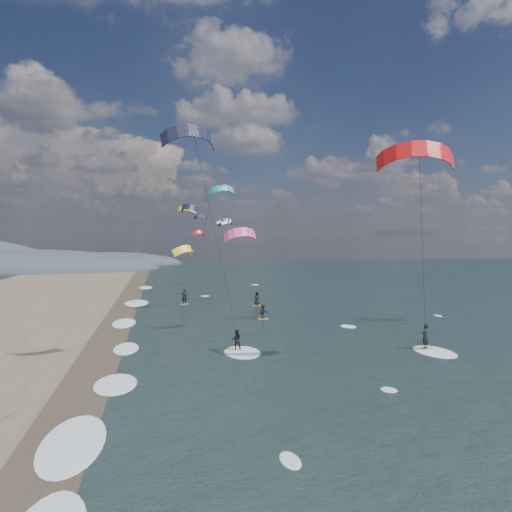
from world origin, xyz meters
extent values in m
plane|color=black|center=(0.00, 0.00, 0.00)|extent=(260.00, 260.00, 0.00)
cube|color=#382D23|center=(-12.00, 10.00, 0.00)|extent=(3.00, 240.00, 0.00)
ellipsoid|color=#3D4756|center=(-40.00, 100.00, 0.00)|extent=(64.00, 24.00, 10.00)
ellipsoid|color=#3D4756|center=(-22.00, 120.00, 0.00)|extent=(40.00, 18.00, 7.00)
cube|color=gold|center=(11.54, 10.57, 0.03)|extent=(1.52, 0.46, 0.07)
imported|color=black|center=(11.54, 10.57, 1.00)|extent=(0.82, 0.76, 1.87)
ellipsoid|color=white|center=(11.84, 9.77, 0.00)|extent=(2.60, 4.20, 0.12)
cylinder|color=black|center=(9.54, 7.57, 7.50)|extent=(0.02, 0.02, 14.35)
cube|color=gold|center=(-2.28, 13.01, 0.03)|extent=(1.16, 0.36, 0.05)
imported|color=black|center=(-2.28, 13.01, 0.79)|extent=(0.76, 0.62, 1.47)
ellipsoid|color=white|center=(-1.98, 12.21, 0.00)|extent=(2.60, 4.20, 0.12)
cylinder|color=black|center=(-4.03, 10.01, 8.03)|extent=(0.02, 0.02, 15.15)
cube|color=gold|center=(2.35, 25.81, 0.03)|extent=(1.10, 0.35, 0.05)
imported|color=black|center=(2.35, 25.81, 0.79)|extent=(1.09, 1.04, 1.49)
cube|color=gold|center=(3.53, 35.21, 0.03)|extent=(1.10, 0.35, 0.05)
imported|color=black|center=(3.53, 35.21, 0.86)|extent=(0.90, 0.71, 1.62)
cube|color=gold|center=(-4.98, 38.01, 0.03)|extent=(1.10, 0.35, 0.05)
imported|color=black|center=(-4.98, 38.01, 0.93)|extent=(0.66, 0.45, 1.77)
ellipsoid|color=white|center=(-10.80, -2.00, 0.00)|extent=(2.40, 5.40, 0.11)
ellipsoid|color=white|center=(-10.80, 6.00, 0.00)|extent=(2.40, 5.40, 0.11)
ellipsoid|color=white|center=(-10.80, 15.00, 0.00)|extent=(2.40, 5.40, 0.11)
ellipsoid|color=white|center=(-10.80, 26.00, 0.00)|extent=(2.40, 5.40, 0.11)
ellipsoid|color=white|center=(-10.80, 40.00, 0.00)|extent=(2.40, 5.40, 0.11)
ellipsoid|color=white|center=(-10.80, 58.00, 0.00)|extent=(2.40, 5.40, 0.11)
camera|label=1|loc=(-7.68, -23.13, 8.60)|focal=35.00mm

